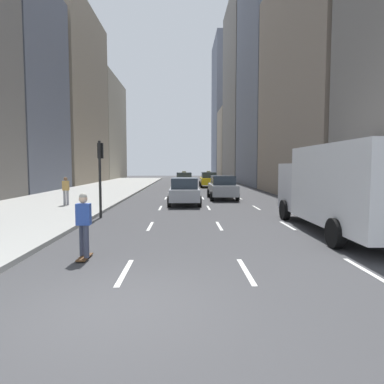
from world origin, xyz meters
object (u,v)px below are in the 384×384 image
sedan_black_near (184,191)px  taxi_lead (208,179)px  taxi_second (184,180)px  sedan_silver_behind (222,187)px  skateboarder (84,223)px  traffic_light_pole (100,167)px  box_truck (342,186)px  pedestrian_far_walking (66,189)px

sedan_black_near → taxi_lead: bearing=81.0°
taxi_second → sedan_silver_behind: 12.84m
sedan_silver_behind → sedan_black_near: bearing=-129.5°
taxi_lead → sedan_black_near: taxi_lead is taller
skateboarder → traffic_light_pole: size_ratio=0.48×
box_truck → skateboarder: (-8.25, -3.16, -0.75)m
taxi_lead → taxi_second: same height
traffic_light_pole → taxi_lead: bearing=73.7°
taxi_lead → sedan_silver_behind: size_ratio=0.96×
sedan_black_near → traffic_light_pole: size_ratio=1.30×
taxi_lead → pedestrian_far_walking: size_ratio=2.67×
taxi_second → box_truck: bearing=-77.6°
taxi_second → sedan_black_near: size_ratio=0.94×
box_truck → skateboarder: box_truck is taller
taxi_second → traffic_light_pole: traffic_light_pole is taller
box_truck → pedestrian_far_walking: 14.91m
sedan_silver_behind → traffic_light_pole: traffic_light_pole is taller
taxi_lead → box_truck: size_ratio=0.52×
taxi_second → sedan_silver_behind: bearing=-77.4°
sedan_black_near → pedestrian_far_walking: 7.09m
sedan_silver_behind → box_truck: (2.80, -12.91, 0.83)m
sedan_silver_behind → taxi_second: bearing=102.6°
taxi_lead → skateboarder: (-5.45, -30.34, 0.08)m
sedan_silver_behind → pedestrian_far_walking: pedestrian_far_walking is taller
traffic_light_pole → pedestrian_far_walking: bearing=127.0°
sedan_silver_behind → traffic_light_pole: bearing=-127.4°
taxi_second → pedestrian_far_walking: bearing=-111.8°
sedan_black_near → skateboarder: 12.95m
taxi_second → traffic_light_pole: bearing=-100.5°
sedan_black_near → box_truck: box_truck is taller
skateboarder → box_truck: bearing=21.0°
box_truck → taxi_second: bearing=102.4°
sedan_black_near → pedestrian_far_walking: (-6.94, -1.46, 0.20)m
traffic_light_pole → skateboarder: bearing=-79.8°
sedan_black_near → pedestrian_far_walking: bearing=-168.1°
box_truck → pedestrian_far_walking: bearing=147.3°
taxi_lead → sedan_silver_behind: (0.00, -14.27, 0.00)m
taxi_lead → skateboarder: bearing=-100.2°
skateboarder → pedestrian_far_walking: size_ratio=1.06×
taxi_lead → sedan_black_near: (-2.80, -17.67, -0.02)m
taxi_lead → traffic_light_pole: 24.11m
box_truck → skateboarder: 8.87m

